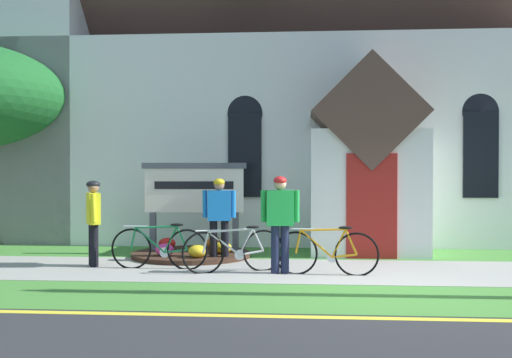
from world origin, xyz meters
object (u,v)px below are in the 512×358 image
object	(u,v)px
cyclist_in_blue_jersey	(93,217)
cyclist_in_white_jersey	(280,217)
church_sign	(194,192)
cyclist_in_green_jersey	(219,214)
bicycle_orange	(234,250)
bicycle_silver	(326,252)
roadside_conifer	(485,37)
bicycle_black	(159,248)

from	to	relation	value
cyclist_in_blue_jersey	cyclist_in_white_jersey	xyz separation A→B (m)	(3.44, -0.53, 0.07)
church_sign	cyclist_in_green_jersey	size ratio (longest dim) A/B	1.35
church_sign	cyclist_in_white_jersey	world-z (taller)	church_sign
bicycle_orange	bicycle_silver	distance (m)	1.59
cyclist_in_white_jersey	church_sign	bearing A→B (deg)	130.11
bicycle_silver	roadside_conifer	size ratio (longest dim) A/B	0.20
cyclist_in_blue_jersey	roadside_conifer	size ratio (longest dim) A/B	0.18
bicycle_black	bicycle_orange	distance (m)	1.40
church_sign	bicycle_orange	distance (m)	2.58
bicycle_orange	cyclist_in_green_jersey	world-z (taller)	cyclist_in_green_jersey
cyclist_in_green_jersey	church_sign	bearing A→B (deg)	124.90
church_sign	cyclist_in_green_jersey	distance (m)	1.20
bicycle_orange	cyclist_in_blue_jersey	world-z (taller)	cyclist_in_blue_jersey
bicycle_black	cyclist_in_blue_jersey	size ratio (longest dim) A/B	1.12
bicycle_black	roadside_conifer	size ratio (longest dim) A/B	0.20
roadside_conifer	bicycle_silver	bearing A→B (deg)	-119.43
bicycle_black	cyclist_in_blue_jersey	xyz separation A→B (m)	(-1.27, 0.18, 0.53)
cyclist_in_white_jersey	roadside_conifer	distance (m)	11.61
church_sign	cyclist_in_white_jersey	xyz separation A→B (m)	(1.88, -2.23, -0.33)
bicycle_black	cyclist_in_green_jersey	xyz separation A→B (m)	(0.95, 0.95, 0.55)
church_sign	bicycle_black	world-z (taller)	church_sign
bicycle_black	bicycle_silver	world-z (taller)	bicycle_silver
bicycle_silver	cyclist_in_green_jersey	world-z (taller)	cyclist_in_green_jersey
cyclist_in_white_jersey	cyclist_in_blue_jersey	bearing A→B (deg)	171.26
bicycle_black	bicycle_silver	size ratio (longest dim) A/B	1.00
bicycle_black	cyclist_in_green_jersey	distance (m)	1.45
church_sign	cyclist_in_blue_jersey	xyz separation A→B (m)	(-1.57, -1.70, -0.40)
bicycle_silver	cyclist_in_green_jersey	distance (m)	2.48
cyclist_in_blue_jersey	cyclist_in_green_jersey	size ratio (longest dim) A/B	0.98
bicycle_silver	church_sign	bearing A→B (deg)	139.42
church_sign	bicycle_silver	distance (m)	3.63
cyclist_in_blue_jersey	cyclist_in_green_jersey	xyz separation A→B (m)	(2.22, 0.77, 0.02)
bicycle_black	bicycle_orange	xyz separation A→B (m)	(1.37, -0.27, 0.00)
church_sign	cyclist_in_green_jersey	world-z (taller)	church_sign
bicycle_black	bicycle_orange	size ratio (longest dim) A/B	1.03
church_sign	bicycle_silver	size ratio (longest dim) A/B	1.23
roadside_conifer	cyclist_in_green_jersey	bearing A→B (deg)	-132.96
church_sign	roadside_conifer	world-z (taller)	roadside_conifer
bicycle_orange	cyclist_in_green_jersey	xyz separation A→B (m)	(-0.43, 1.21, 0.55)
bicycle_silver	cyclist_in_blue_jersey	xyz separation A→B (m)	(-4.23, 0.58, 0.52)
bicycle_silver	cyclist_in_white_jersey	world-z (taller)	cyclist_in_white_jersey
roadside_conifer	church_sign	bearing A→B (deg)	-139.25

